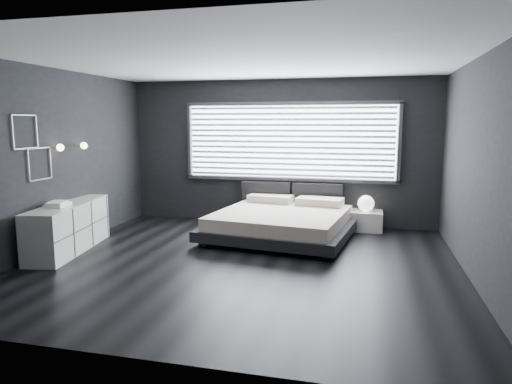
# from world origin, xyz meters

# --- Properties ---
(room) EXTENTS (6.04, 6.00, 2.80)m
(room) POSITION_xyz_m (0.00, 0.00, 1.40)
(room) COLOR black
(room) RESTS_ON ground
(window) EXTENTS (4.14, 0.09, 1.52)m
(window) POSITION_xyz_m (0.20, 2.70, 1.61)
(window) COLOR white
(window) RESTS_ON ground
(headboard) EXTENTS (1.96, 0.16, 0.52)m
(headboard) POSITION_xyz_m (0.27, 2.64, 0.57)
(headboard) COLOR black
(headboard) RESTS_ON ground
(sconce_near) EXTENTS (0.18, 0.11, 0.11)m
(sconce_near) POSITION_xyz_m (-2.88, 0.05, 1.60)
(sconce_near) COLOR silver
(sconce_near) RESTS_ON ground
(sconce_far) EXTENTS (0.18, 0.11, 0.11)m
(sconce_far) POSITION_xyz_m (-2.88, 0.65, 1.60)
(sconce_far) COLOR silver
(sconce_far) RESTS_ON ground
(wall_art_upper) EXTENTS (0.01, 0.48, 0.48)m
(wall_art_upper) POSITION_xyz_m (-2.98, -0.55, 1.85)
(wall_art_upper) COLOR #47474C
(wall_art_upper) RESTS_ON ground
(wall_art_lower) EXTENTS (0.01, 0.48, 0.48)m
(wall_art_lower) POSITION_xyz_m (-2.98, -0.30, 1.38)
(wall_art_lower) COLOR #47474C
(wall_art_lower) RESTS_ON ground
(bed) EXTENTS (2.61, 2.52, 0.61)m
(bed) POSITION_xyz_m (0.28, 1.59, 0.28)
(bed) COLOR black
(bed) RESTS_ON ground
(nightstand) EXTENTS (0.62, 0.52, 0.36)m
(nightstand) POSITION_xyz_m (1.68, 2.50, 0.18)
(nightstand) COLOR beige
(nightstand) RESTS_ON ground
(orb_lamp) EXTENTS (0.30, 0.30, 0.30)m
(orb_lamp) POSITION_xyz_m (1.68, 2.46, 0.51)
(orb_lamp) COLOR white
(orb_lamp) RESTS_ON nightstand
(dresser) EXTENTS (0.82, 1.92, 0.74)m
(dresser) POSITION_xyz_m (-2.78, -0.01, 0.37)
(dresser) COLOR beige
(dresser) RESTS_ON ground
(book_stack) EXTENTS (0.32, 0.40, 0.07)m
(book_stack) POSITION_xyz_m (-2.78, -0.23, 0.78)
(book_stack) COLOR white
(book_stack) RESTS_ON dresser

